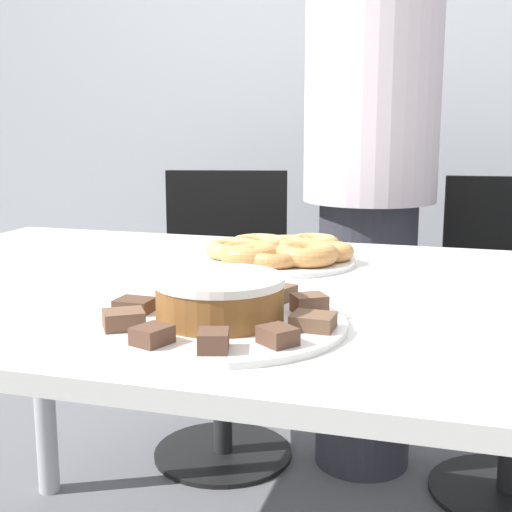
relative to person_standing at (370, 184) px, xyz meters
name	(u,v)px	position (x,y,z in m)	size (l,w,h in m)	color
wall_back	(372,54)	(-0.10, 0.72, 0.43)	(8.00, 0.05, 2.60)	#B2B7BC
table	(248,330)	(-0.10, -0.88, -0.19)	(1.60, 1.01, 0.76)	silver
person_standing	(370,184)	(0.00, 0.00, 0.00)	(0.39, 0.39, 1.67)	#383842
office_chair_left	(224,322)	(-0.44, -0.03, -0.45)	(0.53, 0.53, 0.89)	black
plate_cake	(220,323)	(-0.06, -1.14, -0.11)	(0.37, 0.37, 0.01)	white
plate_donuts	(281,261)	(-0.09, -0.67, -0.11)	(0.32, 0.32, 0.01)	white
frosted_cake	(220,298)	(-0.06, -1.14, -0.07)	(0.19, 0.19, 0.07)	brown
lamington_0	(174,294)	(-0.17, -1.05, -0.09)	(0.06, 0.06, 0.02)	brown
lamington_1	(135,305)	(-0.20, -1.14, -0.09)	(0.06, 0.05, 0.02)	#513828
lamington_2	(124,319)	(-0.18, -1.22, -0.09)	(0.07, 0.07, 0.03)	brown
lamington_3	(152,335)	(-0.11, -1.27, -0.09)	(0.05, 0.06, 0.02)	brown
lamington_4	(213,341)	(-0.03, -1.28, -0.09)	(0.05, 0.05, 0.03)	brown
lamington_5	(278,336)	(0.05, -1.23, -0.09)	(0.06, 0.06, 0.02)	brown
lamington_6	(313,321)	(0.08, -1.15, -0.09)	(0.06, 0.05, 0.02)	brown
lamington_7	(309,303)	(0.05, -1.06, -0.09)	(0.06, 0.06, 0.03)	brown
lamington_8	(275,293)	(-0.02, -1.01, -0.09)	(0.07, 0.07, 0.02)	brown
lamington_9	(225,289)	(-0.10, -1.01, -0.09)	(0.06, 0.07, 0.02)	brown
donut_0	(281,250)	(-0.09, -0.67, -0.08)	(0.12, 0.12, 0.03)	#C68447
donut_1	(259,244)	(-0.16, -0.61, -0.08)	(0.13, 0.13, 0.03)	#E5AD66
donut_2	(234,249)	(-0.19, -0.68, -0.08)	(0.12, 0.12, 0.03)	#E5AD66
donut_3	(249,253)	(-0.15, -0.73, -0.08)	(0.13, 0.13, 0.04)	#D18E4C
donut_4	(275,257)	(-0.09, -0.73, -0.09)	(0.11, 0.11, 0.03)	#C68447
donut_5	(306,254)	(-0.03, -0.70, -0.08)	(0.13, 0.13, 0.04)	#D18E4C
donut_6	(328,251)	(0.00, -0.65, -0.08)	(0.11, 0.11, 0.03)	#D18E4C
donut_7	(313,244)	(-0.04, -0.58, -0.08)	(0.12, 0.12, 0.04)	tan
donut_8	(288,245)	(-0.10, -0.59, -0.08)	(0.11, 0.11, 0.03)	#E5AD66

